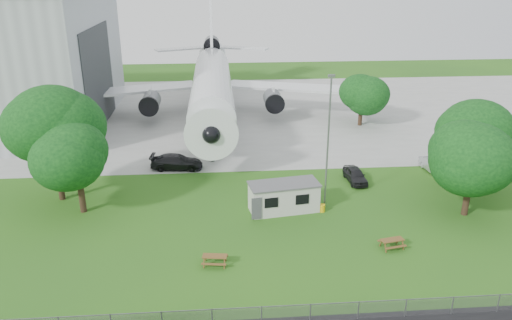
{
  "coord_description": "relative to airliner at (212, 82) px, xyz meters",
  "views": [
    {
      "loc": [
        -1.31,
        -34.23,
        20.43
      ],
      "look_at": [
        2.05,
        8.0,
        4.0
      ],
      "focal_mm": 35.0,
      "sensor_mm": 36.0,
      "label": 1
    }
  ],
  "objects": [
    {
      "name": "picnic_east",
      "position": [
        13.89,
        -37.3,
        -5.27
      ],
      "size": [
        2.06,
        1.83,
        0.76
      ],
      "primitive_type": null,
      "rotation": [
        0.0,
        0.0,
        0.2
      ],
      "color": "brown",
      "rests_on": "ground"
    },
    {
      "name": "lamp_mast",
      "position": [
        10.2,
        -29.66,
        0.73
      ],
      "size": [
        0.16,
        0.16,
        12.0
      ],
      "primitive_type": "cylinder",
      "color": "slate",
      "rests_on": "ground"
    },
    {
      "name": "car_ne_sedan",
      "position": [
        23.48,
        -22.7,
        -4.55
      ],
      "size": [
        1.96,
        4.51,
        1.44
      ],
      "primitive_type": "imported",
      "rotation": [
        0.0,
        0.0,
        0.1
      ],
      "color": "#ADAFB4",
      "rests_on": "ground"
    },
    {
      "name": "tree_far_apron",
      "position": [
        20.21,
        -5.44,
        -1.05
      ],
      "size": [
        6.86,
        6.86,
        7.66
      ],
      "color": "#382619",
      "rests_on": "ground"
    },
    {
      "name": "car_apron_van",
      "position": [
        -3.89,
        -19.53,
        -4.46
      ],
      "size": [
        5.73,
        2.73,
        1.61
      ],
      "primitive_type": "imported",
      "rotation": [
        0.0,
        0.0,
        1.48
      ],
      "color": "black",
      "rests_on": "ground"
    },
    {
      "name": "concrete_apron",
      "position": [
        2.0,
        2.14,
        -5.25
      ],
      "size": [
        120.0,
        46.0,
        0.03
      ],
      "primitive_type": "cube",
      "color": "#B7B7B2",
      "rests_on": "ground"
    },
    {
      "name": "picnic_west",
      "position": [
        0.17,
        -38.56,
        -5.27
      ],
      "size": [
        1.99,
        1.74,
        0.76
      ],
      "primitive_type": null,
      "rotation": [
        0.0,
        0.0,
        -0.14
      ],
      "color": "brown",
      "rests_on": "ground"
    },
    {
      "name": "tree_west_small",
      "position": [
        -11.52,
        -29.06,
        0.11
      ],
      "size": [
        6.77,
        6.77,
        8.78
      ],
      "color": "#382619",
      "rests_on": "ground"
    },
    {
      "name": "tree_east_front",
      "position": [
        22.18,
        -32.29,
        -0.05
      ],
      "size": [
        7.26,
        7.26,
        8.86
      ],
      "color": "#382619",
      "rests_on": "ground"
    },
    {
      "name": "tree_west_big",
      "position": [
        -14.14,
        -26.28,
        1.57
      ],
      "size": [
        8.18,
        8.18,
        10.93
      ],
      "color": "#382619",
      "rests_on": "ground"
    },
    {
      "name": "airliner",
      "position": [
        0.0,
        0.0,
        0.0
      ],
      "size": [
        46.36,
        47.73,
        17.69
      ],
      "color": "white",
      "rests_on": "ground"
    },
    {
      "name": "site_cabin",
      "position": [
        6.37,
        -30.19,
        -3.96
      ],
      "size": [
        6.92,
        3.64,
        2.62
      ],
      "color": "beige",
      "rests_on": "ground"
    },
    {
      "name": "car_ne_hatch",
      "position": [
        14.42,
        -24.45,
        -4.56
      ],
      "size": [
        1.92,
        4.27,
        1.42
      ],
      "primitive_type": "imported",
      "rotation": [
        0.0,
        0.0,
        0.06
      ],
      "color": "black",
      "rests_on": "ground"
    },
    {
      "name": "ground",
      "position": [
        2.0,
        -35.86,
        -5.27
      ],
      "size": [
        160.0,
        160.0,
        0.0
      ],
      "primitive_type": "plane",
      "color": "#38751B"
    },
    {
      "name": "tree_east_back",
      "position": [
        25.52,
        -25.89,
        0.64
      ],
      "size": [
        8.42,
        8.42,
        10.13
      ],
      "color": "#382619",
      "rests_on": "ground"
    }
  ]
}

